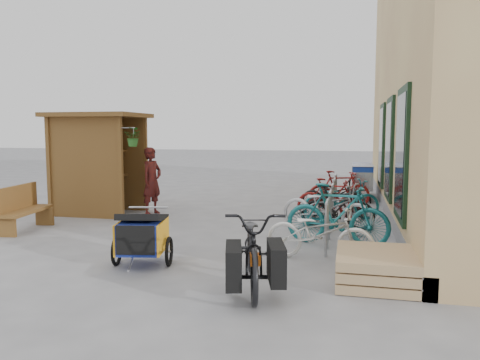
% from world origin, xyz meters
% --- Properties ---
extents(ground, '(80.00, 80.00, 0.00)m').
position_xyz_m(ground, '(0.00, 0.00, 0.00)').
color(ground, '#99999C').
extents(kiosk, '(2.49, 1.65, 2.40)m').
position_xyz_m(kiosk, '(-3.28, 2.47, 1.55)').
color(kiosk, brown).
rests_on(kiosk, ground).
extents(bike_rack, '(0.05, 5.35, 0.86)m').
position_xyz_m(bike_rack, '(2.30, 2.40, 0.52)').
color(bike_rack, '#A5A8AD').
rests_on(bike_rack, ground).
extents(pallet_stack, '(1.00, 1.20, 0.40)m').
position_xyz_m(pallet_stack, '(3.00, -1.40, 0.21)').
color(pallet_stack, tan).
rests_on(pallet_stack, ground).
extents(bench, '(0.63, 1.48, 0.91)m').
position_xyz_m(bench, '(-3.67, 0.36, 0.46)').
color(bench, brown).
rests_on(bench, ground).
extents(shopping_carts, '(0.58, 2.31, 1.04)m').
position_xyz_m(shopping_carts, '(3.00, 6.60, 0.61)').
color(shopping_carts, silver).
rests_on(shopping_carts, ground).
extents(child_trailer, '(0.91, 1.45, 0.84)m').
position_xyz_m(child_trailer, '(-0.32, -1.33, 0.46)').
color(child_trailer, '#1C269C').
rests_on(child_trailer, ground).
extents(cargo_bike, '(1.16, 2.09, 1.04)m').
position_xyz_m(cargo_bike, '(1.48, -1.95, 0.52)').
color(cargo_bike, black).
rests_on(cargo_bike, ground).
extents(person_kiosk, '(0.54, 0.67, 1.60)m').
position_xyz_m(person_kiosk, '(-1.93, 2.69, 0.80)').
color(person_kiosk, maroon).
rests_on(person_kiosk, ground).
extents(bike_0, '(1.74, 0.85, 0.88)m').
position_xyz_m(bike_0, '(2.21, -0.50, 0.44)').
color(bike_0, silver).
rests_on(bike_0, ground).
extents(bike_1, '(1.85, 0.77, 1.08)m').
position_xyz_m(bike_1, '(2.45, 0.56, 0.54)').
color(bike_1, '#1C6B71').
rests_on(bike_1, ground).
extents(bike_2, '(1.98, 1.23, 0.98)m').
position_xyz_m(bike_2, '(2.22, 1.57, 0.49)').
color(bike_2, '#B2B3B8').
rests_on(bike_2, ground).
extents(bike_3, '(1.49, 0.48, 0.89)m').
position_xyz_m(bike_3, '(2.42, 1.94, 0.44)').
color(bike_3, black).
rests_on(bike_3, ground).
extents(bike_4, '(1.83, 1.11, 0.91)m').
position_xyz_m(bike_4, '(2.48, 2.97, 0.45)').
color(bike_4, '#1C6B71').
rests_on(bike_4, ground).
extents(bike_5, '(1.53, 0.46, 0.92)m').
position_xyz_m(bike_5, '(2.24, 3.10, 0.46)').
color(bike_5, maroon).
rests_on(bike_5, ground).
extents(bike_6, '(1.56, 0.65, 0.80)m').
position_xyz_m(bike_6, '(2.25, 4.07, 0.40)').
color(bike_6, black).
rests_on(bike_6, ground).
extents(bike_7, '(1.69, 0.97, 0.98)m').
position_xyz_m(bike_7, '(2.40, 4.49, 0.49)').
color(bike_7, maroon).
rests_on(bike_7, ground).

